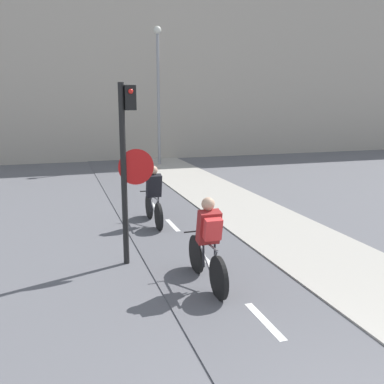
{
  "coord_description": "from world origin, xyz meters",
  "views": [
    {
      "loc": [
        -2.65,
        -1.96,
        3.06
      ],
      "look_at": [
        0.0,
        6.39,
        1.2
      ],
      "focal_mm": 40.0,
      "sensor_mm": 36.0,
      "label": 1
    }
  ],
  "objects_px": {
    "cyclist_near": "(208,245)",
    "cyclist_far": "(154,199)",
    "street_lamp_sidewalk": "(158,82)",
    "traffic_light_pole": "(128,155)"
  },
  "relations": [
    {
      "from": "traffic_light_pole",
      "to": "cyclist_far",
      "type": "relative_size",
      "value": 1.9
    },
    {
      "from": "street_lamp_sidewalk",
      "to": "cyclist_near",
      "type": "height_order",
      "value": "street_lamp_sidewalk"
    },
    {
      "from": "traffic_light_pole",
      "to": "street_lamp_sidewalk",
      "type": "distance_m",
      "value": 13.14
    },
    {
      "from": "cyclist_near",
      "to": "street_lamp_sidewalk",
      "type": "bearing_deg",
      "value": 79.93
    },
    {
      "from": "cyclist_near",
      "to": "cyclist_far",
      "type": "bearing_deg",
      "value": 90.77
    },
    {
      "from": "cyclist_far",
      "to": "traffic_light_pole",
      "type": "bearing_deg",
      "value": -112.51
    },
    {
      "from": "cyclist_near",
      "to": "cyclist_far",
      "type": "xyz_separation_m",
      "value": [
        -0.05,
        3.89,
        -0.05
      ]
    },
    {
      "from": "cyclist_near",
      "to": "cyclist_far",
      "type": "relative_size",
      "value": 1.02
    },
    {
      "from": "street_lamp_sidewalk",
      "to": "cyclist_near",
      "type": "relative_size",
      "value": 3.54
    },
    {
      "from": "street_lamp_sidewalk",
      "to": "cyclist_near",
      "type": "distance_m",
      "value": 14.55
    }
  ]
}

